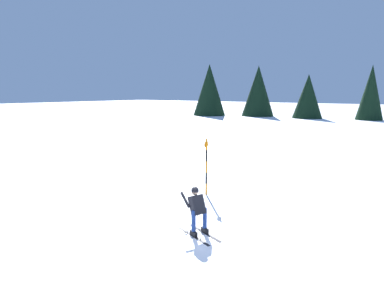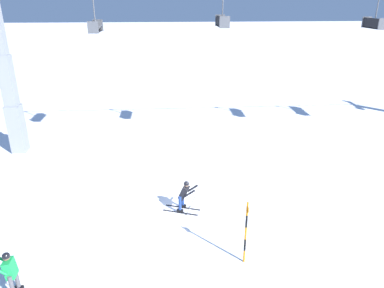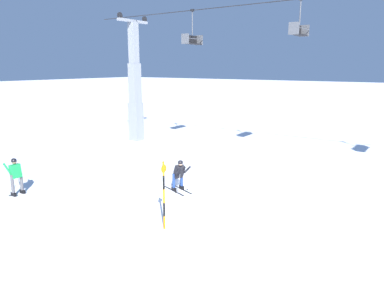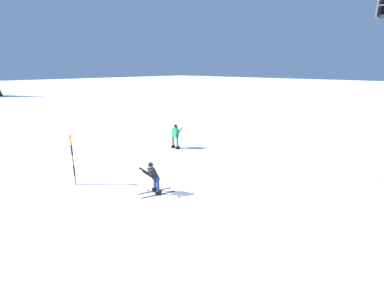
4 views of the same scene
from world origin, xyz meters
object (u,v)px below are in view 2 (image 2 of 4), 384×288
(lift_tower_near, at_px, (9,90))
(chairlift_seat_second, at_px, (221,21))
(trail_marker_pole, at_px, (246,231))
(skier_distant_uphill, at_px, (10,272))
(skier_carving_main, at_px, (184,194))
(chairlift_seat_nearest, at_px, (94,26))
(chairlift_seat_middle, at_px, (374,23))

(lift_tower_near, height_order, chairlift_seat_second, lift_tower_near)
(chairlift_seat_second, relative_size, trail_marker_pole, 0.79)
(lift_tower_near, distance_m, skier_distant_uphill, 13.06)
(skier_carving_main, relative_size, lift_tower_near, 0.18)
(skier_carving_main, bearing_deg, chairlift_seat_nearest, 121.09)
(chairlift_seat_second, bearing_deg, lift_tower_near, 180.00)
(chairlift_seat_second, relative_size, skier_distant_uphill, 1.09)
(trail_marker_pole, bearing_deg, chairlift_seat_middle, 48.91)
(lift_tower_near, relative_size, chairlift_seat_middle, 4.44)
(chairlift_seat_middle, height_order, skier_distant_uphill, chairlift_seat_middle)
(chairlift_seat_middle, xyz_separation_m, trail_marker_pole, (-9.62, -11.03, -6.15))
(chairlift_seat_middle, bearing_deg, skier_carving_main, -147.05)
(trail_marker_pole, xyz_separation_m, skier_distant_uphill, (-7.64, -1.04, -0.35))
(chairlift_seat_middle, bearing_deg, lift_tower_near, -180.00)
(chairlift_seat_second, distance_m, trail_marker_pole, 12.71)
(lift_tower_near, distance_m, trail_marker_pole, 16.29)
(chairlift_seat_middle, bearing_deg, chairlift_seat_nearest, -180.00)
(trail_marker_pole, distance_m, skier_distant_uphill, 7.72)
(trail_marker_pole, bearing_deg, skier_distant_uphill, -172.23)
(skier_carving_main, relative_size, chairlift_seat_second, 0.86)
(skier_carving_main, distance_m, chairlift_seat_nearest, 10.94)
(lift_tower_near, xyz_separation_m, chairlift_seat_second, (12.32, 0.00, 3.75))
(skier_carving_main, xyz_separation_m, chairlift_seat_nearest, (-4.53, 7.51, 6.55))
(lift_tower_near, distance_m, chairlift_seat_second, 12.88)
(chairlift_seat_second, bearing_deg, skier_distant_uphill, -124.33)
(skier_carving_main, bearing_deg, chairlift_seat_middle, 32.95)
(skier_carving_main, bearing_deg, trail_marker_pole, -60.79)
(lift_tower_near, relative_size, chairlift_seat_nearest, 4.25)
(chairlift_seat_nearest, bearing_deg, chairlift_seat_middle, 0.00)
(lift_tower_near, height_order, trail_marker_pole, lift_tower_near)
(chairlift_seat_nearest, xyz_separation_m, chairlift_seat_middle, (16.11, 0.00, 0.08))
(skier_carving_main, xyz_separation_m, chairlift_seat_second, (2.57, 7.51, 6.77))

